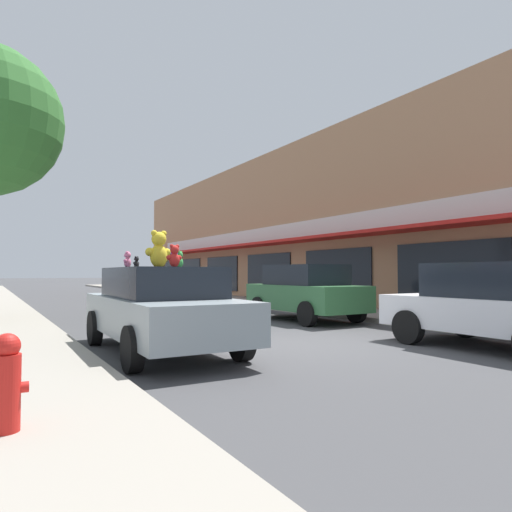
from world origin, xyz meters
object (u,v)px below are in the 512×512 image
(teddy_bear_purple, at_px, (174,258))
(fire_hydrant, at_px, (6,382))
(parked_car_far_left, at_px, (494,304))
(teddy_bear_red, at_px, (174,256))
(teddy_bear_giant, at_px, (159,250))
(teddy_bear_brown, at_px, (161,259))
(teddy_bear_green, at_px, (180,260))
(plush_art_car, at_px, (161,307))
(teddy_bear_black, at_px, (136,262))
(parked_car_far_center, at_px, (305,291))
(teddy_bear_pink, at_px, (127,260))

(teddy_bear_purple, height_order, fire_hydrant, teddy_bear_purple)
(parked_car_far_left, bearing_deg, teddy_bear_red, 158.32)
(teddy_bear_giant, xyz_separation_m, teddy_bear_brown, (0.23, 0.51, -0.15))
(teddy_bear_giant, distance_m, teddy_bear_green, 0.54)
(plush_art_car, xyz_separation_m, teddy_bear_black, (-0.17, 0.97, 0.83))
(plush_art_car, bearing_deg, teddy_bear_giant, 81.24)
(teddy_bear_giant, relative_size, teddy_bear_brown, 1.84)
(parked_car_far_left, height_order, parked_car_far_center, parked_car_far_center)
(teddy_bear_black, distance_m, fire_hydrant, 5.40)
(teddy_bear_pink, xyz_separation_m, parked_car_far_center, (5.92, 2.26, -0.80))
(teddy_bear_giant, height_order, parked_car_far_center, teddy_bear_giant)
(teddy_bear_pink, relative_size, fire_hydrant, 0.40)
(teddy_bear_brown, height_order, fire_hydrant, teddy_bear_brown)
(teddy_bear_giant, distance_m, fire_hydrant, 5.01)
(parked_car_far_left, xyz_separation_m, parked_car_far_center, (-0.00, 5.90, 0.04))
(teddy_bear_red, distance_m, teddy_bear_green, 1.27)
(parked_car_far_center, relative_size, fire_hydrant, 5.08)
(teddy_bear_giant, height_order, teddy_bear_brown, teddy_bear_giant)
(teddy_bear_giant, distance_m, teddy_bear_brown, 0.58)
(teddy_bear_purple, distance_m, parked_car_far_center, 6.34)
(teddy_bear_purple, bearing_deg, parked_car_far_center, -82.00)
(teddy_bear_giant, xyz_separation_m, teddy_bear_black, (-0.23, 0.66, -0.23))
(teddy_bear_red, relative_size, teddy_bear_pink, 1.21)
(plush_art_car, distance_m, teddy_bear_purple, 0.92)
(teddy_bear_black, bearing_deg, plush_art_car, 59.18)
(teddy_bear_red, xyz_separation_m, teddy_bear_purple, (0.16, 0.42, -0.03))
(teddy_bear_brown, distance_m, teddy_bear_red, 1.52)
(teddy_bear_brown, height_order, teddy_bear_red, teddy_bear_red)
(plush_art_car, bearing_deg, teddy_bear_red, -88.95)
(parked_car_far_center, bearing_deg, fire_hydrant, -140.04)
(parked_car_far_left, bearing_deg, teddy_bear_brown, 144.83)
(teddy_bear_pink, distance_m, teddy_bear_green, 0.98)
(teddy_bear_black, relative_size, parked_car_far_left, 0.06)
(plush_art_car, distance_m, teddy_bear_green, 1.13)
(teddy_bear_red, height_order, fire_hydrant, teddy_bear_red)
(teddy_bear_purple, distance_m, fire_hydrant, 4.58)
(teddy_bear_brown, bearing_deg, parked_car_far_center, -139.58)
(teddy_bear_brown, relative_size, parked_car_far_left, 0.10)
(teddy_bear_pink, bearing_deg, parked_car_far_left, 95.05)
(teddy_bear_giant, height_order, fire_hydrant, teddy_bear_giant)
(parked_car_far_left, distance_m, fire_hydrant, 8.15)
(plush_art_car, relative_size, teddy_bear_black, 20.15)
(teddy_bear_giant, bearing_deg, parked_car_far_center, -161.96)
(teddy_bear_red, bearing_deg, teddy_bear_green, -120.93)
(teddy_bear_purple, distance_m, parked_car_far_left, 6.03)
(teddy_bear_giant, bearing_deg, fire_hydrant, 48.53)
(teddy_bear_red, bearing_deg, parked_car_far_center, -151.98)
(teddy_bear_pink, relative_size, teddy_bear_green, 0.94)
(teddy_bear_red, bearing_deg, teddy_bear_pink, -80.47)
(teddy_bear_red, xyz_separation_m, teddy_bear_green, (0.54, 1.15, -0.02))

